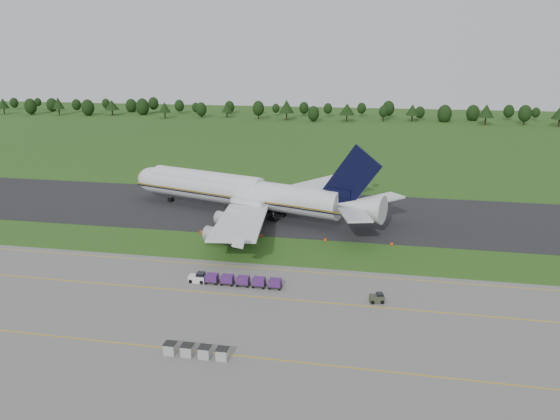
% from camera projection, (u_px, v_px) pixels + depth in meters
% --- Properties ---
extents(ground, '(600.00, 600.00, 0.00)m').
position_uv_depth(ground, '(271.00, 250.00, 110.21)').
color(ground, '#264D17').
rests_on(ground, ground).
extents(apron, '(300.00, 52.00, 0.06)m').
position_uv_depth(apron, '(222.00, 331.00, 78.15)').
color(apron, slate).
rests_on(apron, ground).
extents(taxiway, '(300.00, 40.00, 0.08)m').
position_uv_depth(taxiway, '(294.00, 212.00, 136.59)').
color(taxiway, black).
rests_on(taxiway, ground).
extents(apron_markings, '(300.00, 30.20, 0.01)m').
position_uv_depth(apron_markings, '(235.00, 309.00, 84.76)').
color(apron_markings, gold).
rests_on(apron_markings, apron).
extents(tree_line, '(531.35, 22.47, 11.66)m').
position_uv_depth(tree_line, '(330.00, 110.00, 316.81)').
color(tree_line, black).
rests_on(tree_line, ground).
extents(aircraft, '(69.82, 64.91, 19.64)m').
position_uv_depth(aircraft, '(242.00, 191.00, 133.77)').
color(aircraft, silver).
rests_on(aircraft, ground).
extents(baggage_train, '(16.37, 1.74, 1.67)m').
position_uv_depth(baggage_train, '(233.00, 280.00, 93.35)').
color(baggage_train, silver).
rests_on(baggage_train, apron).
extents(utility_cart, '(2.47, 1.81, 1.23)m').
position_uv_depth(utility_cart, '(377.00, 299.00, 86.92)').
color(utility_cart, '#343A28').
rests_on(utility_cart, apron).
extents(uld_row, '(8.76, 1.56, 1.54)m').
position_uv_depth(uld_row, '(196.00, 351.00, 71.40)').
color(uld_row, '#A1A1A1').
rests_on(uld_row, apron).
extents(edge_markers, '(41.90, 0.30, 0.60)m').
position_uv_depth(edge_markers, '(293.00, 238.00, 116.60)').
color(edge_markers, '#FF4208').
rests_on(edge_markers, ground).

